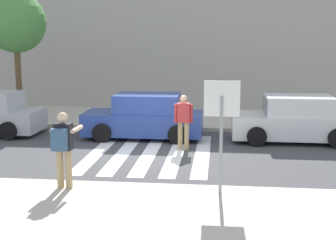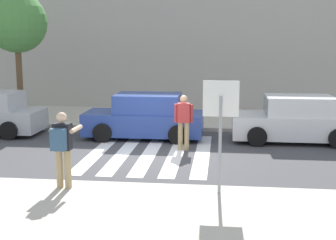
# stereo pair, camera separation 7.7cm
# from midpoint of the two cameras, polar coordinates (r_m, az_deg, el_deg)

# --- Properties ---
(ground_plane) EXTENTS (120.00, 120.00, 0.00)m
(ground_plane) POSITION_cam_midpoint_polar(r_m,az_deg,el_deg) (14.15, -2.49, -4.20)
(ground_plane) COLOR #424244
(sidewalk_near) EXTENTS (60.00, 6.00, 0.14)m
(sidewalk_near) POSITION_cam_midpoint_polar(r_m,az_deg,el_deg) (8.38, -9.15, -14.18)
(sidewalk_near) COLOR beige
(sidewalk_near) RESTS_ON ground
(sidewalk_far) EXTENTS (60.00, 4.80, 0.14)m
(sidewalk_far) POSITION_cam_midpoint_polar(r_m,az_deg,el_deg) (19.96, 0.13, 0.24)
(sidewalk_far) COLOR beige
(sidewalk_far) RESTS_ON ground
(building_facade_far) EXTENTS (56.00, 4.00, 7.31)m
(building_facade_far) POSITION_cam_midpoint_polar(r_m,az_deg,el_deg) (24.04, 1.28, 10.50)
(building_facade_far) COLOR #ADA89E
(building_facade_far) RESTS_ON ground
(crosswalk_stripe_0) EXTENTS (0.44, 5.20, 0.01)m
(crosswalk_stripe_0) POSITION_cam_midpoint_polar(r_m,az_deg,el_deg) (14.66, -8.57, -3.78)
(crosswalk_stripe_0) COLOR silver
(crosswalk_stripe_0) RESTS_ON ground
(crosswalk_stripe_1) EXTENTS (0.44, 5.20, 0.01)m
(crosswalk_stripe_1) POSITION_cam_midpoint_polar(r_m,az_deg,el_deg) (14.48, -5.51, -3.89)
(crosswalk_stripe_1) COLOR silver
(crosswalk_stripe_1) RESTS_ON ground
(crosswalk_stripe_2) EXTENTS (0.44, 5.20, 0.01)m
(crosswalk_stripe_2) POSITION_cam_midpoint_polar(r_m,az_deg,el_deg) (14.34, -2.37, -3.99)
(crosswalk_stripe_2) COLOR silver
(crosswalk_stripe_2) RESTS_ON ground
(crosswalk_stripe_3) EXTENTS (0.44, 5.20, 0.01)m
(crosswalk_stripe_3) POSITION_cam_midpoint_polar(r_m,az_deg,el_deg) (14.25, 0.82, -4.08)
(crosswalk_stripe_3) COLOR silver
(crosswalk_stripe_3) RESTS_ON ground
(crosswalk_stripe_4) EXTENTS (0.44, 5.20, 0.01)m
(crosswalk_stripe_4) POSITION_cam_midpoint_polar(r_m,az_deg,el_deg) (14.19, 4.05, -4.15)
(crosswalk_stripe_4) COLOR silver
(crosswalk_stripe_4) RESTS_ON ground
(stop_sign) EXTENTS (0.76, 0.08, 2.45)m
(stop_sign) POSITION_cam_midpoint_polar(r_m,az_deg,el_deg) (9.96, 6.34, 0.96)
(stop_sign) COLOR gray
(stop_sign) RESTS_ON sidewalk_near
(photographer_with_backpack) EXTENTS (0.61, 0.86, 1.72)m
(photographer_with_backpack) POSITION_cam_midpoint_polar(r_m,az_deg,el_deg) (10.62, -12.89, -2.82)
(photographer_with_backpack) COLOR tan
(photographer_with_backpack) RESTS_ON sidewalk_near
(pedestrian_crossing) EXTENTS (0.58, 0.25, 1.72)m
(pedestrian_crossing) POSITION_cam_midpoint_polar(r_m,az_deg,el_deg) (14.50, 1.75, 0.09)
(pedestrian_crossing) COLOR tan
(pedestrian_crossing) RESTS_ON ground
(parked_car_blue) EXTENTS (4.10, 1.92, 1.55)m
(parked_car_blue) POSITION_cam_midpoint_polar(r_m,az_deg,el_deg) (16.30, -3.00, 0.32)
(parked_car_blue) COLOR #284293
(parked_car_blue) RESTS_ON ground
(parked_car_white) EXTENTS (4.10, 1.92, 1.55)m
(parked_car_white) POSITION_cam_midpoint_polar(r_m,az_deg,el_deg) (16.28, 15.06, -0.03)
(parked_car_white) COLOR white
(parked_car_white) RESTS_ON ground
(street_tree_west) EXTENTS (2.41, 2.41, 5.12)m
(street_tree_west) POSITION_cam_midpoint_polar(r_m,az_deg,el_deg) (19.82, -18.21, 11.17)
(street_tree_west) COLOR brown
(street_tree_west) RESTS_ON sidewalk_far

